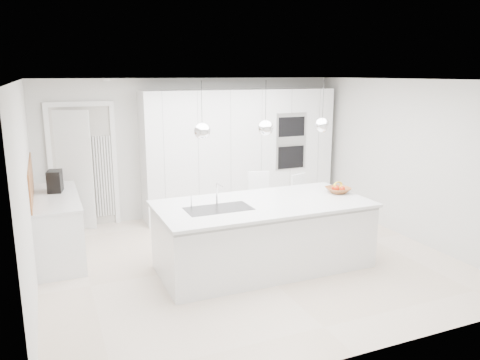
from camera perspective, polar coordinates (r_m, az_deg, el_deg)
name	(u,v)px	position (r m, az deg, el deg)	size (l,w,h in m)	color
floor	(248,260)	(6.72, 1.01, -9.71)	(5.50, 5.50, 0.00)	beige
wall_back	(194,147)	(8.66, -5.68, 3.97)	(5.50, 5.50, 0.00)	silver
wall_left	(27,194)	(5.83, -24.50, -1.52)	(5.00, 5.00, 0.00)	silver
ceiling	(249,80)	(6.21, 1.10, 12.12)	(5.50, 5.50, 0.00)	white
tall_cabinets	(240,152)	(8.66, -0.01, 3.37)	(3.60, 0.60, 2.30)	white
oven_stack	(291,141)	(8.75, 6.25, 4.71)	(0.62, 0.04, 1.05)	#A5A5A8
doorway_frame	(84,168)	(8.31, -18.53, 1.41)	(1.11, 0.08, 2.13)	white
hallway_door	(68,171)	(8.25, -20.22, 1.06)	(0.82, 0.04, 2.00)	white
radiator	(104,177)	(8.36, -16.26, 0.41)	(0.32, 0.04, 1.40)	white
left_base_cabinets	(58,228)	(7.20, -21.32, -5.42)	(0.60, 1.80, 0.86)	white
left_worktop	(55,197)	(7.08, -21.62, -1.96)	(0.62, 1.82, 0.04)	silver
oak_backsplash	(31,180)	(7.02, -24.14, -0.03)	(0.02, 1.80, 0.50)	#9E5D2E
island_base	(264,237)	(6.35, 2.96, -6.94)	(2.80, 1.20, 0.86)	white
island_worktop	(263,204)	(6.26, 2.80, -2.92)	(2.84, 1.40, 0.04)	silver
island_sink	(219,215)	(5.99, -2.63, -4.26)	(0.84, 0.44, 0.18)	#3F3F42
island_tap	(217,193)	(6.12, -2.86, -1.63)	(0.02, 0.02, 0.30)	white
pendant_left	(202,131)	(5.70, -4.64, 5.95)	(0.20, 0.20, 0.20)	white
pendant_mid	(265,128)	(6.02, 3.12, 6.35)	(0.20, 0.20, 0.20)	white
pendant_right	(322,125)	(6.43, 9.99, 6.60)	(0.20, 0.20, 0.20)	white
fruit_bowl	(338,190)	(6.88, 11.87, -1.21)	(0.34, 0.34, 0.08)	#9E5D2E
espresso_machine	(55,181)	(7.28, -21.63, -0.14)	(0.19, 0.29, 0.31)	black
bar_stool_left	(262,207)	(7.32, 2.70, -3.35)	(0.36, 0.49, 1.08)	white
bar_stool_right	(302,206)	(7.65, 7.51, -3.11)	(0.32, 0.45, 0.98)	white
apple_a	(336,188)	(6.84, 11.68, -1.00)	(0.09, 0.09, 0.09)	red
apple_b	(334,188)	(6.89, 11.39, -0.95)	(0.07, 0.07, 0.07)	red
apple_c	(342,189)	(6.84, 12.38, -1.07)	(0.08, 0.08, 0.08)	red
banana_bunch	(338,185)	(6.89, 11.86, -0.60)	(0.20, 0.20, 0.03)	yellow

